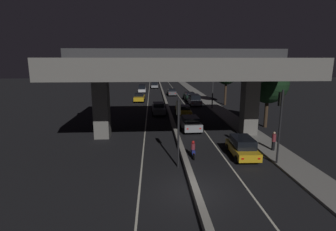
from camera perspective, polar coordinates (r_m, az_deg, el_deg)
ground_plane at (r=15.91m, az=5.76°, el=-16.16°), size 200.00×200.00×0.00m
lane_line_left_inner at (r=49.42m, az=-4.35°, el=3.21°), size 0.12×126.00×0.00m
lane_line_right_inner at (r=49.72m, az=3.05°, el=3.28°), size 0.12×126.00×0.00m
median_divider at (r=49.43m, az=-0.64°, el=3.49°), size 0.40×126.00×0.43m
sidewalk_right at (r=43.67m, az=10.00°, el=2.01°), size 2.45×126.00×0.16m
elevated_overpass at (r=25.42m, az=1.95°, el=10.06°), size 21.33×13.77×8.55m
traffic_light_left_of_median at (r=18.08m, az=2.27°, el=-1.17°), size 0.30×0.49×4.95m
traffic_light_right_of_median at (r=20.03m, az=23.24°, el=0.18°), size 0.30×0.49×5.49m
street_lamp at (r=40.81m, az=9.44°, el=7.96°), size 1.90×0.32×8.12m
car_taxi_yellow_lead at (r=21.51m, az=15.89°, el=-6.58°), size 1.95×4.13×1.58m
car_silver_second at (r=28.58m, az=4.79°, el=-1.60°), size 2.17×4.67×1.55m
car_taxi_yellow_third at (r=35.58m, az=3.31°, el=1.07°), size 1.99×4.51×1.51m
car_silver_fourth at (r=44.50m, az=5.76°, el=3.45°), size 2.03×4.27×1.82m
car_dark_green_fifth at (r=49.95m, az=4.68°, el=4.23°), size 2.13×4.39×1.56m
car_grey_sixth at (r=56.74m, az=0.79°, el=5.13°), size 1.92×4.10×1.45m
car_grey_lead_oncoming at (r=36.83m, az=-2.10°, el=1.55°), size 1.96×4.51×1.64m
car_taxi_yellow_second_oncoming at (r=48.73m, az=-6.23°, el=3.96°), size 2.06×4.37×1.47m
car_white_third_oncoming at (r=62.22m, az=-5.64°, el=5.88°), size 1.85×4.54×1.83m
car_silver_fourth_oncoming at (r=71.63m, az=-2.89°, el=6.69°), size 2.04×4.37×1.73m
motorcycle_blue_filtering_near at (r=20.77m, az=5.47°, el=-7.50°), size 0.33×1.72×1.34m
pedestrian_on_sidewalk at (r=23.37m, az=22.01°, el=-5.16°), size 0.32×0.32×1.58m
roadside_tree_kerbside_near at (r=31.12m, az=21.01°, el=6.45°), size 4.35×4.35×7.12m
roadside_tree_kerbside_mid at (r=45.25m, az=12.57°, el=8.71°), size 3.46×3.46×6.92m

